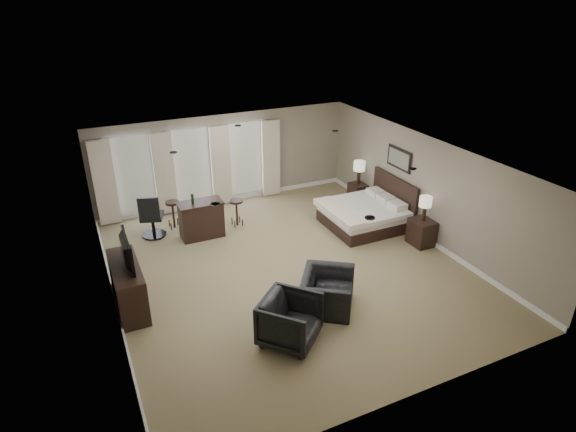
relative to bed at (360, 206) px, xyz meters
name	(u,v)px	position (x,y,z in m)	size (l,w,h in m)	color
room	(287,217)	(-2.58, -1.08, 0.68)	(7.60, 8.60, 2.64)	#7C704F
window_bay	(193,169)	(-3.58, 3.03, 0.58)	(5.25, 0.20, 2.30)	silver
bed	(360,206)	(0.00, 0.00, 0.00)	(1.96, 1.87, 1.24)	silver
nightstand_near	(422,232)	(0.89, -1.45, -0.30)	(0.49, 0.60, 0.65)	black
nightstand_far	(358,193)	(0.89, 1.45, -0.34)	(0.42, 0.52, 0.56)	black
lamp_near	(425,209)	(0.89, -1.45, 0.34)	(0.30, 0.30, 0.62)	beige
lamp_far	(359,173)	(0.89, 1.45, 0.29)	(0.34, 0.34, 0.70)	beige
wall_art	(399,159)	(1.12, 0.00, 1.13)	(0.04, 0.96, 0.56)	slate
dresser	(128,286)	(-6.03, -1.06, -0.15)	(0.53, 1.64, 0.95)	black
tv	(124,262)	(-6.03, -1.06, 0.40)	(1.06, 0.61, 0.14)	black
armchair_near	(327,286)	(-2.49, -2.73, -0.13)	(1.13, 0.73, 0.98)	black
armchair_far	(290,318)	(-3.59, -3.35, -0.13)	(0.95, 0.89, 0.98)	black
bar_counter	(201,219)	(-3.90, 1.24, -0.14)	(1.10, 0.57, 0.96)	black
bar_stool_left	(173,215)	(-4.43, 2.05, -0.25)	(0.35, 0.35, 0.75)	black
bar_stool_right	(237,213)	(-2.88, 1.47, -0.26)	(0.35, 0.35, 0.73)	black
desk_chair	(152,215)	(-5.02, 1.80, -0.04)	(0.60, 0.60, 1.17)	black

